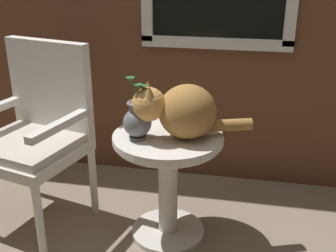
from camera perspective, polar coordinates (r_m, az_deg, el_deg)
name	(u,v)px	position (r m, az deg, el deg)	size (l,w,h in m)	color
ground_plane	(127,236)	(2.50, -5.51, -14.43)	(6.00, 6.00, 0.00)	gray
wicker_side_table	(168,166)	(2.28, 0.00, -5.35)	(0.58, 0.58, 0.61)	silver
wicker_chair	(36,129)	(2.51, -17.25, -0.33)	(0.66, 0.64, 1.05)	silver
cat	(182,111)	(2.12, 1.88, 2.08)	(0.60, 0.36, 0.29)	#AD7A3D
pewter_vase_with_ivy	(137,120)	(2.14, -4.12, 0.87)	(0.15, 0.15, 0.33)	slate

